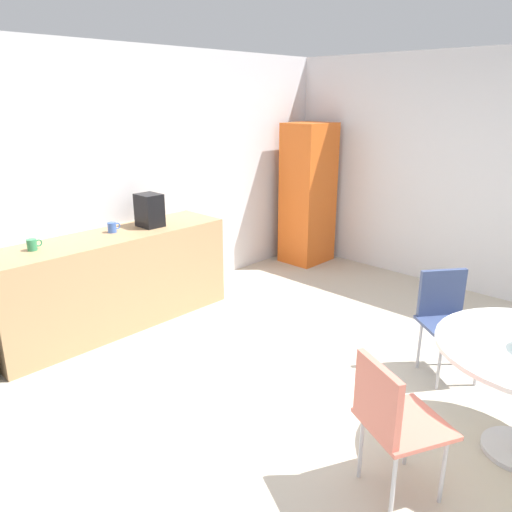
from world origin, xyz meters
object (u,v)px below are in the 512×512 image
Objects in this scene: mug_white at (32,245)px; chair_navy at (446,311)px; locker_cabinet at (308,194)px; chair_coral at (390,414)px; coffee_maker at (149,210)px; mug_green at (112,227)px.

chair_navy is at bearing -52.83° from mug_white.
locker_cabinet is at bearing -2.30° from mug_white.
locker_cabinet is 4.16m from chair_coral.
coffee_maker is (0.59, 2.98, 0.54)m from chair_coral.
chair_navy is 6.43× the size of mug_green.
mug_green is at bearing 170.16° from coffee_maker.
coffee_maker is at bearing -2.07° from mug_white.
mug_green is at bearing 86.01° from chair_coral.
chair_coral is at bearing -101.21° from coffee_maker.
mug_white is (-2.03, 2.68, 0.43)m from chair_navy.
chair_coral is at bearing -135.89° from locker_cabinet.
mug_green is at bearing 1.85° from mug_white.
coffee_maker reaches higher than mug_white.
chair_coral is at bearing -166.94° from chair_navy.
locker_cabinet is 2.97m from chair_navy.
mug_green is at bearing 176.57° from locker_cabinet.
mug_white is at bearing 177.70° from locker_cabinet.
chair_coral is 2.59× the size of coffee_maker.
chair_coral is 1.52m from chair_navy.
coffee_maker is (-2.38, 0.10, 0.16)m from locker_cabinet.
mug_green is (-1.27, 2.70, 0.43)m from chair_navy.
mug_green reaches higher than chair_navy.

